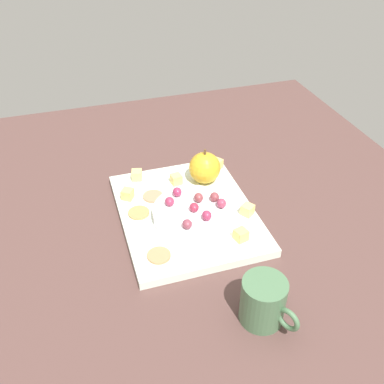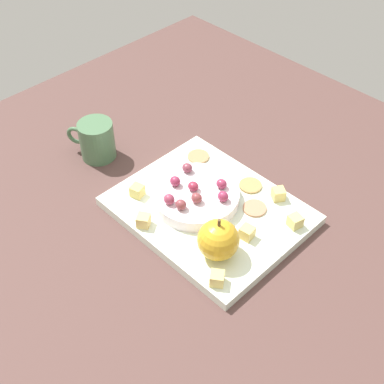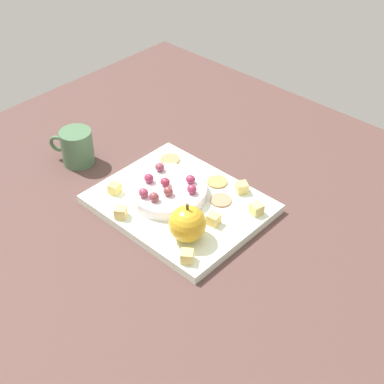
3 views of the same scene
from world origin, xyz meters
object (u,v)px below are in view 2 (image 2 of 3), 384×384
Objects in this scene: grape_1 at (194,186)px; grape_5 at (187,168)px; cheese_cube_4 at (143,221)px; cup at (96,140)px; cracker_1 at (198,157)px; grape_2 at (195,197)px; apple_whole at (218,240)px; cheese_cube_1 at (278,194)px; cracker_2 at (255,208)px; grape_6 at (175,181)px; cracker_0 at (250,185)px; grape_7 at (222,184)px; grape_0 at (169,199)px; grape_3 at (181,205)px; serving_dish at (195,197)px; cheese_cube_5 at (137,191)px; cheese_cube_0 at (217,278)px; platter at (209,210)px; grape_4 at (223,196)px; cheese_cube_2 at (295,221)px; cheese_cube_3 at (249,231)px.

grape_1 is 1.00× the size of grape_5.
cheese_cube_4 is 0.22× the size of cup.
grape_2 is (9.79, -10.61, 3.00)cm from cracker_1.
apple_whole reaches higher than cheese_cube_1.
grape_6 reaches higher than cracker_2.
cracker_0 is 2.12× the size of grape_1.
grape_7 is at bearing -163.04° from cracker_2.
grape_0 reaches higher than cheese_cube_4.
grape_3 is 1.00× the size of grape_6.
serving_dish reaches higher than cracker_2.
cracker_2 is 34.50cm from cup.
grape_3 is at bearing -55.66° from cracker_1.
grape_1 is (-9.46, -5.86, 2.92)cm from cracker_2.
grape_0 is (7.27, 1.19, 2.15)cm from cheese_cube_5.
cheese_cube_5 is 1.08× the size of grape_6.
cracker_0 is (12.88, 16.38, -0.88)cm from cheese_cube_5.
grape_3 and grape_5 have the same top height.
cheese_cube_0 and cheese_cube_5 have the same top height.
cheese_cube_5 is 1.08× the size of grape_2.
apple_whole is (8.37, -6.65, 4.29)cm from platter.
grape_0 is 1.00× the size of grape_2.
cracker_1 is at bearing -175.59° from cracker_0.
serving_dish is 5.67cm from grape_4.
grape_0 is at bearing 162.59° from cheese_cube_0.
cheese_cube_0 is at bearing -48.79° from grape_7.
grape_2 reaches higher than cheese_cube_2.
grape_0 is (7.00, -14.21, 3.03)cm from cracker_1.
grape_2 is 7.86cm from grape_5.
cheese_cube_3 is 36.63cm from cup.
grape_5 is (-6.06, 7.44, -0.05)cm from grape_3.
cheese_cube_5 is at bearing -136.03° from grape_7.
grape_2 is 0.21× the size of cup.
cheese_cube_2 is 7.64cm from cracker_2.
grape_4 is at bearing 31.15° from platter.
grape_2 is (10.06, 4.80, 2.13)cm from cheese_cube_5.
serving_dish is 18.05cm from cheese_cube_2.
grape_7 is (3.10, 3.92, 0.03)cm from grape_1.
grape_4 is 1.00× the size of grape_5.
cracker_0 is at bearing 76.27° from grape_2.
grape_2 is at bearing -47.30° from cracker_1.
cheese_cube_1 is at bearing 60.70° from grape_3.
grape_4 is (13.04, -7.10, 3.03)cm from cracker_1.
cheese_cube_3 is 16.11cm from grape_6.
grape_4 is (5.51, 1.72, 0.11)cm from grape_1.
cracker_0 is at bearing 62.54° from grape_1.
cheese_cube_3 and cheese_cube_5 have the same top height.
cheese_cube_2 is 0.51× the size of cracker_0.
cup reaches higher than grape_6.
grape_7 is (-8.70, 10.11, -0.25)cm from apple_whole.
cheese_cube_5 is at bearing -143.02° from serving_dish.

